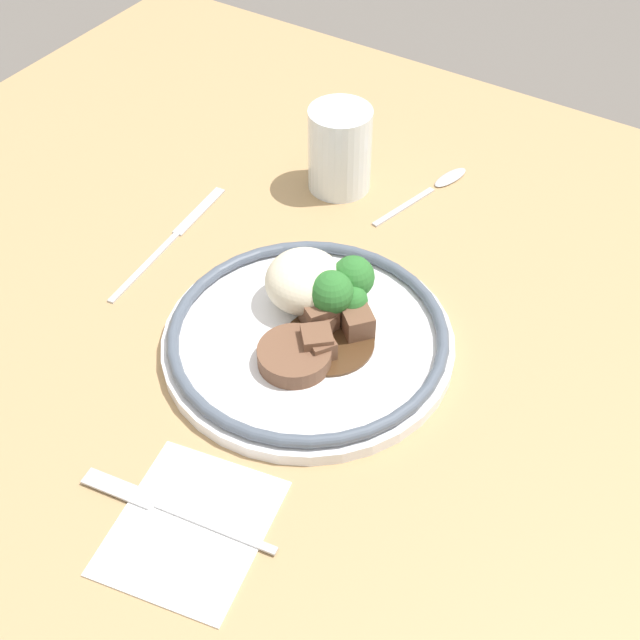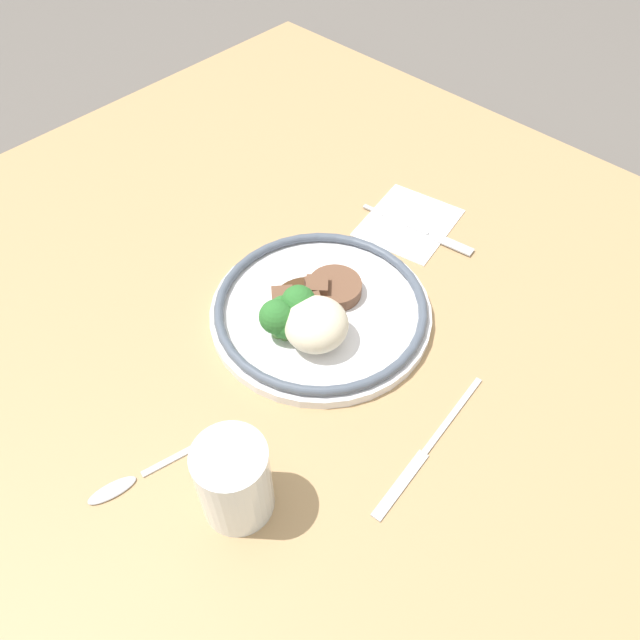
{
  "view_description": "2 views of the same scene",
  "coord_description": "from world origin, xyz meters",
  "px_view_note": "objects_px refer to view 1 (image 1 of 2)",
  "views": [
    {
      "loc": [
        -0.49,
        -0.33,
        0.67
      ],
      "look_at": [
        0.01,
        -0.01,
        0.08
      ],
      "focal_mm": 50.0,
      "sensor_mm": 36.0,
      "label": 1
    },
    {
      "loc": [
        0.39,
        0.36,
        0.65
      ],
      "look_at": [
        0.04,
        0.03,
        0.07
      ],
      "focal_mm": 35.0,
      "sensor_mm": 36.0,
      "label": 2
    }
  ],
  "objects_px": {
    "plate": "(308,325)",
    "knife": "(174,237)",
    "juice_glass": "(340,152)",
    "fork": "(159,504)",
    "spoon": "(439,185)"
  },
  "relations": [
    {
      "from": "fork",
      "to": "knife",
      "type": "bearing_deg",
      "value": -61.37
    },
    {
      "from": "plate",
      "to": "juice_glass",
      "type": "relative_size",
      "value": 2.8
    },
    {
      "from": "knife",
      "to": "spoon",
      "type": "relative_size",
      "value": 1.39
    },
    {
      "from": "knife",
      "to": "juice_glass",
      "type": "bearing_deg",
      "value": -35.07
    },
    {
      "from": "spoon",
      "to": "knife",
      "type": "bearing_deg",
      "value": 154.26
    },
    {
      "from": "juice_glass",
      "to": "fork",
      "type": "distance_m",
      "value": 0.48
    },
    {
      "from": "knife",
      "to": "plate",
      "type": "bearing_deg",
      "value": -109.03
    },
    {
      "from": "plate",
      "to": "juice_glass",
      "type": "distance_m",
      "value": 0.26
    },
    {
      "from": "knife",
      "to": "fork",
      "type": "bearing_deg",
      "value": -148.32
    },
    {
      "from": "knife",
      "to": "spoon",
      "type": "xyz_separation_m",
      "value": [
        0.24,
        -0.2,
        0.0
      ]
    },
    {
      "from": "plate",
      "to": "fork",
      "type": "xyz_separation_m",
      "value": [
        -0.23,
        0.0,
        -0.02
      ]
    },
    {
      "from": "plate",
      "to": "knife",
      "type": "height_order",
      "value": "plate"
    },
    {
      "from": "juice_glass",
      "to": "fork",
      "type": "bearing_deg",
      "value": -166.89
    },
    {
      "from": "fork",
      "to": "juice_glass",
      "type": "bearing_deg",
      "value": -85.33
    },
    {
      "from": "knife",
      "to": "spoon",
      "type": "bearing_deg",
      "value": -45.26
    }
  ]
}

